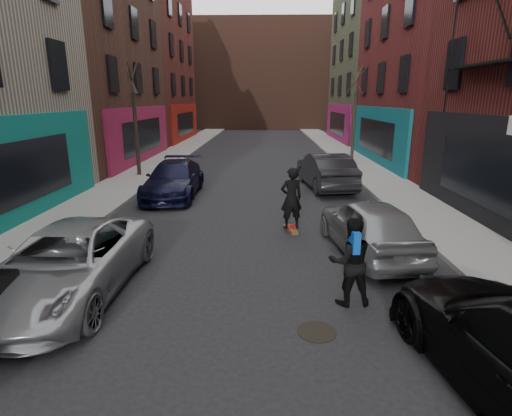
{
  "coord_description": "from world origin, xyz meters",
  "views": [
    {
      "loc": [
        0.44,
        -2.61,
        3.98
      ],
      "look_at": [
        0.24,
        6.06,
        1.6
      ],
      "focal_mm": 28.0,
      "sensor_mm": 36.0,
      "label": 1
    }
  ],
  "objects_px": {
    "parked_left_far": "(68,262)",
    "parked_right_far": "(369,226)",
    "tree_right_far": "(355,106)",
    "tree_left_far": "(135,111)",
    "skateboard": "(291,229)",
    "skateboarder": "(291,198)",
    "parked_left_end": "(174,179)",
    "parked_right_end": "(325,171)",
    "pedestrian": "(350,261)",
    "manhole": "(317,332)"
  },
  "relations": [
    {
      "from": "tree_left_far",
      "to": "tree_right_far",
      "type": "relative_size",
      "value": 0.96
    },
    {
      "from": "parked_left_end",
      "to": "parked_right_end",
      "type": "relative_size",
      "value": 1.03
    },
    {
      "from": "parked_left_end",
      "to": "manhole",
      "type": "relative_size",
      "value": 7.16
    },
    {
      "from": "tree_right_far",
      "to": "skateboarder",
      "type": "xyz_separation_m",
      "value": [
        -4.96,
        -14.78,
        -2.48
      ]
    },
    {
      "from": "parked_right_end",
      "to": "manhole",
      "type": "height_order",
      "value": "parked_right_end"
    },
    {
      "from": "parked_left_far",
      "to": "tree_left_far",
      "type": "bearing_deg",
      "value": 101.81
    },
    {
      "from": "parked_left_end",
      "to": "manhole",
      "type": "distance_m",
      "value": 11.18
    },
    {
      "from": "skateboard",
      "to": "parked_right_far",
      "type": "bearing_deg",
      "value": -59.21
    },
    {
      "from": "parked_right_far",
      "to": "parked_left_far",
      "type": "bearing_deg",
      "value": 12.8
    },
    {
      "from": "parked_left_far",
      "to": "skateboarder",
      "type": "distance_m",
      "value": 6.48
    },
    {
      "from": "tree_right_far",
      "to": "parked_right_far",
      "type": "relative_size",
      "value": 1.56
    },
    {
      "from": "tree_right_far",
      "to": "manhole",
      "type": "distance_m",
      "value": 21.23
    },
    {
      "from": "parked_left_far",
      "to": "parked_right_end",
      "type": "height_order",
      "value": "parked_right_end"
    },
    {
      "from": "parked_right_end",
      "to": "parked_left_end",
      "type": "bearing_deg",
      "value": 7.62
    },
    {
      "from": "skateboard",
      "to": "skateboarder",
      "type": "bearing_deg",
      "value": 0.0
    },
    {
      "from": "parked_right_far",
      "to": "skateboard",
      "type": "height_order",
      "value": "parked_right_far"
    },
    {
      "from": "tree_left_far",
      "to": "parked_left_end",
      "type": "xyz_separation_m",
      "value": [
        2.82,
        -4.28,
        -2.65
      ]
    },
    {
      "from": "skateboarder",
      "to": "pedestrian",
      "type": "bearing_deg",
      "value": 83.62
    },
    {
      "from": "skateboard",
      "to": "manhole",
      "type": "height_order",
      "value": "skateboard"
    },
    {
      "from": "skateboard",
      "to": "manhole",
      "type": "xyz_separation_m",
      "value": [
        0.13,
        -5.59,
        -0.04
      ]
    },
    {
      "from": "parked_left_far",
      "to": "parked_left_end",
      "type": "xyz_separation_m",
      "value": [
        0.25,
        8.76,
        0.02
      ]
    },
    {
      "from": "manhole",
      "to": "parked_right_end",
      "type": "bearing_deg",
      "value": 81.25
    },
    {
      "from": "skateboarder",
      "to": "manhole",
      "type": "xyz_separation_m",
      "value": [
        0.13,
        -5.59,
        -1.05
      ]
    },
    {
      "from": "parked_left_far",
      "to": "manhole",
      "type": "relative_size",
      "value": 7.28
    },
    {
      "from": "tree_right_far",
      "to": "pedestrian",
      "type": "distance_m",
      "value": 19.91
    },
    {
      "from": "skateboarder",
      "to": "parked_right_end",
      "type": "bearing_deg",
      "value": -124.62
    },
    {
      "from": "parked_right_far",
      "to": "manhole",
      "type": "xyz_separation_m",
      "value": [
        -1.83,
        -3.83,
        -0.74
      ]
    },
    {
      "from": "parked_right_end",
      "to": "pedestrian",
      "type": "relative_size",
      "value": 2.72
    },
    {
      "from": "skateboarder",
      "to": "pedestrian",
      "type": "relative_size",
      "value": 1.06
    },
    {
      "from": "parked_right_far",
      "to": "manhole",
      "type": "height_order",
      "value": "parked_right_far"
    },
    {
      "from": "skateboard",
      "to": "parked_left_end",
      "type": "bearing_deg",
      "value": 118.37
    },
    {
      "from": "tree_left_far",
      "to": "skateboard",
      "type": "xyz_separation_m",
      "value": [
        7.44,
        -8.78,
        -3.33
      ]
    },
    {
      "from": "skateboarder",
      "to": "manhole",
      "type": "bearing_deg",
      "value": 73.95
    },
    {
      "from": "parked_left_far",
      "to": "parked_right_far",
      "type": "xyz_separation_m",
      "value": [
        6.83,
        2.5,
        0.04
      ]
    },
    {
      "from": "parked_left_far",
      "to": "parked_left_end",
      "type": "distance_m",
      "value": 8.77
    },
    {
      "from": "parked_left_far",
      "to": "manhole",
      "type": "xyz_separation_m",
      "value": [
        5.0,
        -1.33,
        -0.7
      ]
    },
    {
      "from": "tree_right_far",
      "to": "parked_right_far",
      "type": "xyz_separation_m",
      "value": [
        -3.0,
        -16.54,
        -2.79
      ]
    },
    {
      "from": "parked_right_far",
      "to": "parked_right_end",
      "type": "xyz_separation_m",
      "value": [
        0.0,
        8.06,
        0.06
      ]
    },
    {
      "from": "tree_right_far",
      "to": "pedestrian",
      "type": "bearing_deg",
      "value": -101.93
    },
    {
      "from": "parked_right_end",
      "to": "tree_left_far",
      "type": "bearing_deg",
      "value": -22.41
    },
    {
      "from": "pedestrian",
      "to": "tree_left_far",
      "type": "bearing_deg",
      "value": -64.12
    },
    {
      "from": "tree_left_far",
      "to": "parked_right_far",
      "type": "bearing_deg",
      "value": -48.27
    },
    {
      "from": "pedestrian",
      "to": "parked_right_far",
      "type": "bearing_deg",
      "value": -117.43
    },
    {
      "from": "tree_left_far",
      "to": "parked_right_end",
      "type": "distance_m",
      "value": 10.06
    },
    {
      "from": "pedestrian",
      "to": "manhole",
      "type": "relative_size",
      "value": 2.56
    },
    {
      "from": "tree_right_far",
      "to": "pedestrian",
      "type": "relative_size",
      "value": 3.79
    },
    {
      "from": "parked_left_far",
      "to": "pedestrian",
      "type": "xyz_separation_m",
      "value": [
        5.75,
        -0.27,
        0.2
      ]
    },
    {
      "from": "parked_left_end",
      "to": "parked_right_end",
      "type": "xyz_separation_m",
      "value": [
        6.58,
        1.79,
        0.08
      ]
    },
    {
      "from": "parked_right_end",
      "to": "skateboarder",
      "type": "bearing_deg",
      "value": 65.13
    },
    {
      "from": "parked_left_far",
      "to": "skateboarder",
      "type": "relative_size",
      "value": 2.67
    }
  ]
}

